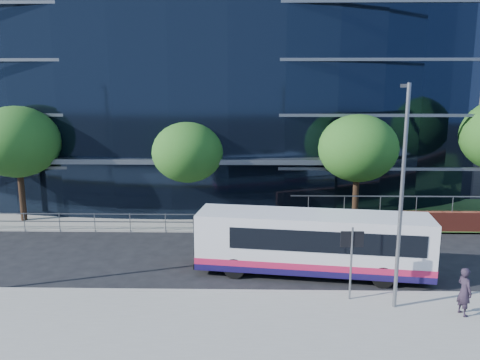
{
  "coord_description": "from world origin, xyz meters",
  "views": [
    {
      "loc": [
        0.71,
        -18.15,
        7.96
      ],
      "look_at": [
        0.16,
        8.0,
        2.83
      ],
      "focal_mm": 35.0,
      "sensor_mm": 36.0,
      "label": 1
    }
  ],
  "objects_px": {
    "streetlight_east": "(402,192)",
    "tree_dist_e": "(440,117)",
    "street_sign": "(352,248)",
    "city_bus": "(314,243)",
    "pedestrian": "(464,291)",
    "tree_far_a": "(17,142)",
    "tree_far_c": "(358,148)",
    "tree_far_b": "(188,152)"
  },
  "relations": [
    {
      "from": "street_sign",
      "to": "tree_far_b",
      "type": "distance_m",
      "value": 13.54
    },
    {
      "from": "tree_dist_e",
      "to": "pedestrian",
      "type": "relative_size",
      "value": 3.77
    },
    {
      "from": "tree_far_a",
      "to": "tree_far_b",
      "type": "height_order",
      "value": "tree_far_a"
    },
    {
      "from": "street_sign",
      "to": "tree_far_c",
      "type": "height_order",
      "value": "tree_far_c"
    },
    {
      "from": "tree_far_c",
      "to": "streetlight_east",
      "type": "xyz_separation_m",
      "value": [
        -1.0,
        -11.17,
        -0.1
      ]
    },
    {
      "from": "tree_dist_e",
      "to": "city_bus",
      "type": "relative_size",
      "value": 0.64
    },
    {
      "from": "tree_far_a",
      "to": "tree_dist_e",
      "type": "relative_size",
      "value": 1.07
    },
    {
      "from": "tree_dist_e",
      "to": "city_bus",
      "type": "distance_m",
      "value": 44.02
    },
    {
      "from": "street_sign",
      "to": "pedestrian",
      "type": "bearing_deg",
      "value": -17.62
    },
    {
      "from": "street_sign",
      "to": "pedestrian",
      "type": "xyz_separation_m",
      "value": [
        3.71,
        -1.18,
        -1.13
      ]
    },
    {
      "from": "tree_dist_e",
      "to": "street_sign",
      "type": "bearing_deg",
      "value": -115.12
    },
    {
      "from": "tree_far_c",
      "to": "street_sign",
      "type": "bearing_deg",
      "value": -103.29
    },
    {
      "from": "tree_far_b",
      "to": "tree_dist_e",
      "type": "relative_size",
      "value": 0.93
    },
    {
      "from": "streetlight_east",
      "to": "pedestrian",
      "type": "height_order",
      "value": "streetlight_east"
    },
    {
      "from": "city_bus",
      "to": "pedestrian",
      "type": "bearing_deg",
      "value": -32.1
    },
    {
      "from": "city_bus",
      "to": "pedestrian",
      "type": "distance_m",
      "value": 6.16
    },
    {
      "from": "tree_dist_e",
      "to": "tree_far_b",
      "type": "bearing_deg",
      "value": -131.52
    },
    {
      "from": "street_sign",
      "to": "city_bus",
      "type": "height_order",
      "value": "street_sign"
    },
    {
      "from": "tree_far_b",
      "to": "city_bus",
      "type": "distance_m",
      "value": 10.92
    },
    {
      "from": "street_sign",
      "to": "streetlight_east",
      "type": "xyz_separation_m",
      "value": [
        1.5,
        -0.59,
        2.29
      ]
    },
    {
      "from": "tree_far_c",
      "to": "streetlight_east",
      "type": "relative_size",
      "value": 0.81
    },
    {
      "from": "tree_far_c",
      "to": "city_bus",
      "type": "height_order",
      "value": "tree_far_c"
    },
    {
      "from": "city_bus",
      "to": "tree_far_b",
      "type": "bearing_deg",
      "value": 135.73
    },
    {
      "from": "tree_far_c",
      "to": "tree_dist_e",
      "type": "relative_size",
      "value": 1.0
    },
    {
      "from": "tree_far_a",
      "to": "tree_far_c",
      "type": "xyz_separation_m",
      "value": [
        20.0,
        0.0,
        -0.33
      ]
    },
    {
      "from": "tree_dist_e",
      "to": "city_bus",
      "type": "bearing_deg",
      "value": -117.84
    },
    {
      "from": "street_sign",
      "to": "city_bus",
      "type": "xyz_separation_m",
      "value": [
        -1.0,
        2.76,
        -0.72
      ]
    },
    {
      "from": "streetlight_east",
      "to": "tree_dist_e",
      "type": "bearing_deg",
      "value": 66.89
    },
    {
      "from": "street_sign",
      "to": "tree_far_c",
      "type": "distance_m",
      "value": 11.14
    },
    {
      "from": "tree_dist_e",
      "to": "pedestrian",
      "type": "height_order",
      "value": "tree_dist_e"
    },
    {
      "from": "tree_far_a",
      "to": "pedestrian",
      "type": "distance_m",
      "value": 24.56
    },
    {
      "from": "tree_far_c",
      "to": "tree_dist_e",
      "type": "distance_m",
      "value": 35.36
    },
    {
      "from": "streetlight_east",
      "to": "pedestrian",
      "type": "bearing_deg",
      "value": -14.99
    },
    {
      "from": "tree_dist_e",
      "to": "pedestrian",
      "type": "distance_m",
      "value": 45.72
    },
    {
      "from": "street_sign",
      "to": "tree_dist_e",
      "type": "distance_m",
      "value": 45.99
    },
    {
      "from": "streetlight_east",
      "to": "street_sign",
      "type": "bearing_deg",
      "value": 158.64
    },
    {
      "from": "tree_far_b",
      "to": "streetlight_east",
      "type": "relative_size",
      "value": 0.76
    },
    {
      "from": "tree_far_c",
      "to": "pedestrian",
      "type": "height_order",
      "value": "tree_far_c"
    },
    {
      "from": "street_sign",
      "to": "tree_far_a",
      "type": "xyz_separation_m",
      "value": [
        -17.5,
        10.59,
        2.71
      ]
    },
    {
      "from": "tree_far_a",
      "to": "tree_dist_e",
      "type": "xyz_separation_m",
      "value": [
        37.0,
        31.0,
        -0.33
      ]
    },
    {
      "from": "tree_far_c",
      "to": "tree_far_a",
      "type": "bearing_deg",
      "value": 180.0
    },
    {
      "from": "tree_far_c",
      "to": "tree_dist_e",
      "type": "xyz_separation_m",
      "value": [
        17.0,
        31.0,
        0.0
      ]
    }
  ]
}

